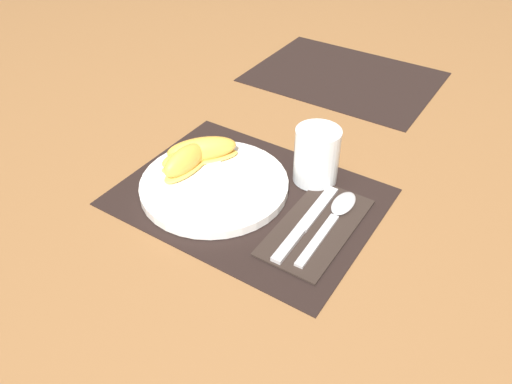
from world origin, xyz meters
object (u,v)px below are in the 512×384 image
(citrus_wedge_1, at_px, (192,156))
(citrus_wedge_2, at_px, (185,162))
(knife, at_px, (305,224))
(spoon, at_px, (337,213))
(citrus_wedge_0, at_px, (202,151))
(fork, at_px, (223,176))
(plate, at_px, (214,185))
(juice_glass, at_px, (316,158))

(citrus_wedge_1, height_order, citrus_wedge_2, citrus_wedge_2)
(knife, xyz_separation_m, citrus_wedge_2, (-0.24, -0.00, 0.03))
(spoon, xyz_separation_m, citrus_wedge_0, (-0.27, -0.01, 0.03))
(citrus_wedge_0, distance_m, citrus_wedge_2, 0.04)
(fork, xyz_separation_m, citrus_wedge_0, (-0.06, 0.03, 0.02))
(plate, bearing_deg, citrus_wedge_0, 143.64)
(plate, distance_m, fork, 0.02)
(plate, distance_m, citrus_wedge_0, 0.08)
(juice_glass, xyz_separation_m, citrus_wedge_0, (-0.19, -0.08, -0.01))
(fork, relative_size, citrus_wedge_2, 1.62)
(citrus_wedge_0, bearing_deg, plate, -36.36)
(spoon, height_order, citrus_wedge_0, citrus_wedge_0)
(knife, height_order, spoon, spoon)
(knife, bearing_deg, fork, 174.43)
(plate, bearing_deg, citrus_wedge_2, -177.23)
(knife, relative_size, citrus_wedge_1, 1.60)
(citrus_wedge_1, bearing_deg, citrus_wedge_0, 66.15)
(spoon, relative_size, citrus_wedge_2, 1.88)
(plate, distance_m, juice_glass, 0.18)
(fork, bearing_deg, spoon, 9.28)
(fork, xyz_separation_m, citrus_wedge_1, (-0.07, 0.01, 0.01))
(knife, relative_size, spoon, 1.04)
(plate, relative_size, juice_glass, 2.56)
(juice_glass, bearing_deg, citrus_wedge_0, -157.58)
(juice_glass, bearing_deg, citrus_wedge_1, -153.87)
(juice_glass, bearing_deg, citrus_wedge_2, -147.41)
(citrus_wedge_1, bearing_deg, juice_glass, 26.13)
(knife, relative_size, citrus_wedge_0, 1.58)
(spoon, relative_size, fork, 1.16)
(plate, bearing_deg, spoon, 13.41)
(knife, relative_size, citrus_wedge_2, 1.95)
(spoon, bearing_deg, citrus_wedge_1, -174.37)
(juice_glass, relative_size, citrus_wedge_2, 0.97)
(spoon, height_order, citrus_wedge_1, citrus_wedge_1)
(fork, relative_size, citrus_wedge_0, 1.31)
(knife, height_order, citrus_wedge_1, citrus_wedge_1)
(citrus_wedge_1, bearing_deg, knife, -5.36)
(citrus_wedge_2, bearing_deg, plate, 2.77)
(citrus_wedge_0, xyz_separation_m, citrus_wedge_1, (-0.01, -0.02, -0.00))
(knife, height_order, citrus_wedge_2, citrus_wedge_2)
(knife, xyz_separation_m, spoon, (0.03, 0.05, 0.00))
(spoon, height_order, citrus_wedge_2, citrus_wedge_2)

